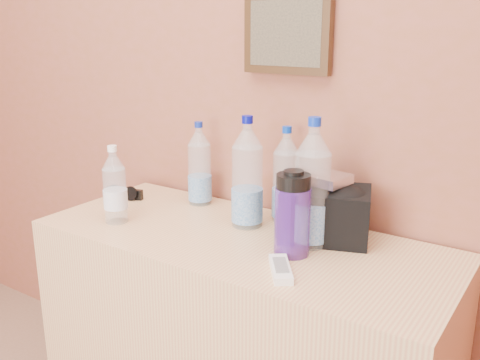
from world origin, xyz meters
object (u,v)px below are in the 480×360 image
Objects in this scene: pet_large_a at (199,168)px; nalgene_bottle at (293,214)px; pet_large_b at (286,180)px; pet_large_d at (312,190)px; foil_packet at (324,178)px; dresser at (240,352)px; toiletry_bag at (325,210)px; pet_large_c at (247,178)px; ac_remote at (281,269)px; sunglasses at (125,193)px; pet_small at (115,189)px.

nalgene_bottle is at bearing -23.36° from pet_large_a.
pet_large_b is 0.83× the size of pet_large_d.
pet_large_b is at bearing 139.09° from pet_large_d.
pet_large_b reaches higher than foil_packet.
toiletry_bag is (0.22, 0.14, 0.49)m from dresser.
pet_large_a is 2.26× the size of foil_packet.
pet_large_c is 2.36× the size of ac_remote.
pet_large_d reaches higher than dresser.
pet_large_b is at bearing 138.18° from toiletry_bag.
nalgene_bottle is 0.16m from toiletry_bag.
pet_large_d is at bearing 81.72° from nalgene_bottle.
ac_remote is (0.79, -0.22, -0.01)m from sunglasses.
pet_large_b is at bearing 155.05° from foil_packet.
toiletry_bag is at bearing -22.03° from pet_large_b.
pet_large_b reaches higher than pet_large_a.
pet_large_c is 2.44× the size of sunglasses.
dresser is 8.85× the size of sunglasses.
dresser is 5.31× the size of nalgene_bottle.
pet_large_a reaches higher than toiletry_bag.
pet_large_d is at bearing -15.70° from sunglasses.
pet_large_a is at bearing 147.98° from dresser.
pet_large_b is 1.29× the size of nalgene_bottle.
pet_large_a reaches higher than nalgene_bottle.
foil_packet is at bearing 81.51° from nalgene_bottle.
nalgene_bottle is (0.49, -0.21, -0.01)m from pet_large_a.
foil_packet is at bearing -133.96° from toiletry_bag.
sunglasses is 0.80m from foil_packet.
pet_large_b reaches higher than sunglasses.
pet_large_b is at bearing 55.70° from pet_large_c.
foil_packet is (0.01, 0.06, 0.02)m from pet_large_d.
foil_packet reaches higher than toiletry_bag.
toiletry_bag is at bearing 80.58° from nalgene_bottle.
foil_packet is at bearing 21.23° from pet_small.
pet_large_b reaches higher than pet_small.
dresser is 0.56m from nalgene_bottle.
foil_packet reaches higher than sunglasses.
nalgene_bottle is (0.60, 0.09, 0.01)m from pet_small.
nalgene_bottle reaches higher than toiletry_bag.
pet_small is at bearing -163.56° from pet_large_d.
sunglasses is 0.82m from ac_remote.
ac_remote reaches higher than dresser.
pet_large_a is 1.22× the size of nalgene_bottle.
pet_small is (-0.61, -0.18, -0.05)m from pet_large_d.
pet_large_a is 1.16× the size of toiletry_bag.
toiletry_bag is at bearing 32.07° from dresser.
pet_large_c is 0.26m from nalgene_bottle.
dresser is at bearing -68.77° from pet_large_c.
pet_large_c is 0.25m from foil_packet.
foil_packet is (-0.01, 0.27, 0.18)m from ac_remote.
nalgene_bottle is (0.15, -0.23, -0.02)m from pet_large_b.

